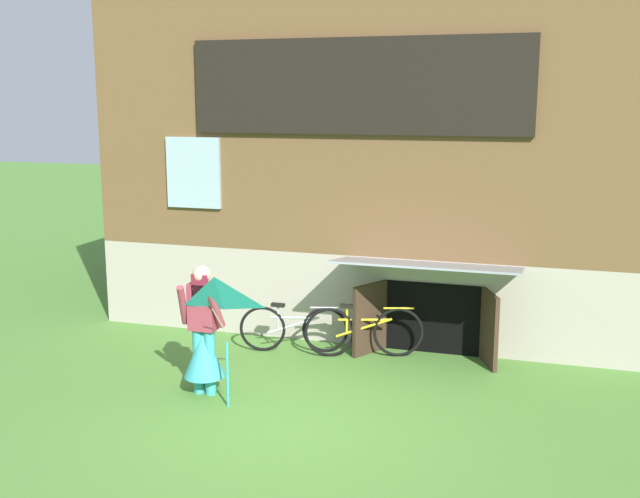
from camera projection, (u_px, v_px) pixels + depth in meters
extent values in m
plane|color=#4C7F33|center=(289.00, 423.00, 8.81)|extent=(60.00, 60.00, 0.00)
cube|color=#ADA393|center=(392.00, 263.00, 14.08)|extent=(8.56, 5.52, 1.38)
cube|color=brown|center=(395.00, 119.00, 13.57)|extent=(8.56, 5.52, 3.91)
cube|color=black|center=(356.00, 86.00, 10.84)|extent=(4.98, 0.08, 1.36)
cube|color=#9EB7C6|center=(357.00, 86.00, 10.86)|extent=(4.82, 0.04, 1.24)
cube|color=#9EB7C6|center=(194.00, 173.00, 11.85)|extent=(0.90, 0.06, 1.10)
cube|color=black|center=(431.00, 318.00, 11.17)|extent=(1.40, 0.03, 1.05)
cube|color=#3D2B1E|center=(370.00, 318.00, 11.15)|extent=(0.39, 0.64, 1.05)
cube|color=#3D2B1E|center=(489.00, 329.00, 10.66)|extent=(0.32, 0.67, 1.05)
cube|color=gray|center=(427.00, 265.00, 10.50)|extent=(2.57, 1.09, 0.18)
cylinder|color=teal|center=(199.00, 361.00, 9.65)|extent=(0.14, 0.14, 0.84)
cylinder|color=teal|center=(210.00, 362.00, 9.60)|extent=(0.14, 0.14, 0.84)
cone|color=teal|center=(204.00, 352.00, 9.60)|extent=(0.52, 0.52, 0.63)
cube|color=#993847|center=(203.00, 307.00, 9.48)|extent=(0.34, 0.20, 0.60)
cylinder|color=#993847|center=(183.00, 305.00, 9.45)|extent=(0.17, 0.33, 0.55)
cylinder|color=#993847|center=(215.00, 308.00, 9.32)|extent=(0.17, 0.33, 0.55)
cube|color=maroon|center=(200.00, 289.00, 9.38)|extent=(0.20, 0.08, 0.36)
sphere|color=#D8AD8E|center=(202.00, 275.00, 9.40)|extent=(0.23, 0.23, 0.23)
pyramid|color=#2DB2CC|center=(215.00, 304.00, 8.89)|extent=(0.81, 0.62, 0.52)
cylinder|color=beige|center=(220.00, 323.00, 9.17)|extent=(0.01, 0.43, 0.46)
cylinder|color=#2DB2CC|center=(227.00, 375.00, 9.22)|extent=(0.03, 0.03, 0.82)
torus|color=black|center=(398.00, 332.00, 11.02)|extent=(0.71, 0.26, 0.73)
torus|color=black|center=(330.00, 332.00, 11.02)|extent=(0.71, 0.26, 0.73)
cylinder|color=gold|center=(364.00, 320.00, 10.98)|extent=(0.72, 0.25, 0.04)
cylinder|color=gold|center=(364.00, 328.00, 11.01)|extent=(0.79, 0.27, 0.30)
cylinder|color=gold|center=(347.00, 320.00, 10.98)|extent=(0.04, 0.04, 0.41)
cube|color=black|center=(347.00, 306.00, 10.94)|extent=(0.20, 0.08, 0.05)
cylinder|color=gold|center=(399.00, 308.00, 10.95)|extent=(0.43, 0.16, 0.03)
torus|color=black|center=(325.00, 330.00, 11.22)|extent=(0.67, 0.21, 0.68)
torus|color=black|center=(263.00, 329.00, 11.27)|extent=(0.67, 0.21, 0.68)
cylinder|color=#ADAFB5|center=(294.00, 318.00, 11.21)|extent=(0.68, 0.20, 0.04)
cylinder|color=#ADAFB5|center=(294.00, 325.00, 11.23)|extent=(0.75, 0.22, 0.28)
cylinder|color=#ADAFB5|center=(278.00, 318.00, 11.22)|extent=(0.04, 0.04, 0.38)
cube|color=black|center=(278.00, 305.00, 11.18)|extent=(0.20, 0.08, 0.05)
cylinder|color=#ADAFB5|center=(325.00, 308.00, 11.15)|extent=(0.43, 0.13, 0.03)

